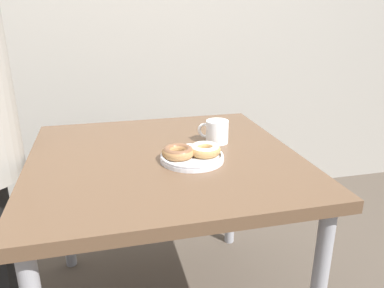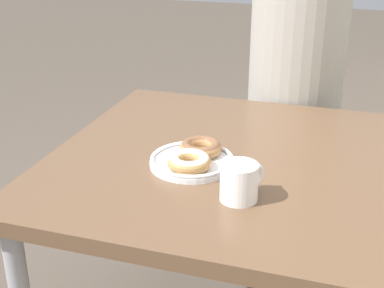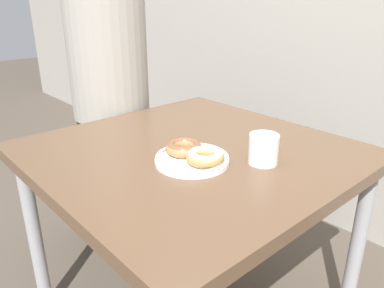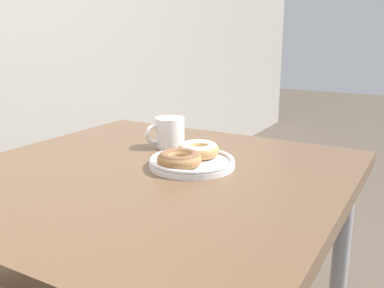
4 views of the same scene
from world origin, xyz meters
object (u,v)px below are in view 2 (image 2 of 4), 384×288
Objects in this scene: donut_plate at (194,157)px; coffee_mug at (240,181)px; person_figure at (298,65)px; dining_table at (227,181)px.

coffee_mug reaches higher than donut_plate.
dining_table is at bearing -8.04° from person_figure.
donut_plate is 0.17× the size of person_figure.
donut_plate is at bearing -12.36° from person_figure.
coffee_mug is 0.08× the size of person_figure.
dining_table is 0.15m from donut_plate.
donut_plate is (0.08, -0.07, 0.10)m from dining_table.
dining_table is at bearing 140.23° from donut_plate.
coffee_mug is at bearing -0.84° from person_figure.
person_figure is (-0.67, 0.09, 0.16)m from dining_table.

